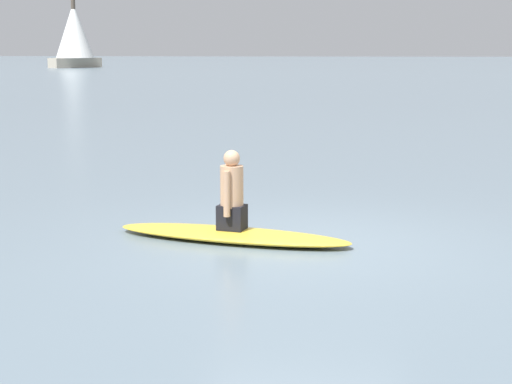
{
  "coord_description": "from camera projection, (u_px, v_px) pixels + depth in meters",
  "views": [
    {
      "loc": [
        -0.5,
        9.53,
        2.33
      ],
      "look_at": [
        0.58,
        0.13,
        0.64
      ],
      "focal_mm": 57.13,
      "sensor_mm": 36.0,
      "label": 1
    }
  ],
  "objects": [
    {
      "name": "ground_plane",
      "position": [
        305.0,
        243.0,
        9.79
      ],
      "size": [
        400.0,
        400.0,
        0.0
      ],
      "primitive_type": "plane",
      "color": "slate"
    },
    {
      "name": "surfboard",
      "position": [
        232.0,
        235.0,
        9.93
      ],
      "size": [
        3.07,
        1.35,
        0.14
      ],
      "primitive_type": "ellipsoid",
      "rotation": [
        0.0,
        0.0,
        -0.22
      ],
      "color": "gold",
      "rests_on": "ground"
    },
    {
      "name": "person_paddler",
      "position": [
        232.0,
        194.0,
        9.84
      ],
      "size": [
        0.37,
        0.43,
        0.97
      ],
      "rotation": [
        0.0,
        0.0,
        -0.22
      ],
      "color": "black",
      "rests_on": "surfboard"
    },
    {
      "name": "sailboat_near_right",
      "position": [
        74.0,
        34.0,
        93.21
      ],
      "size": [
        6.03,
        6.03,
        8.14
      ],
      "rotation": [
        0.0,
        0.0,
        0.92
      ],
      "color": "#B2A893",
      "rests_on": "ground"
    }
  ]
}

